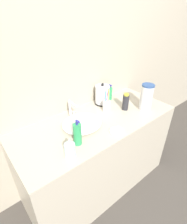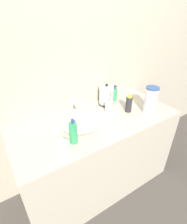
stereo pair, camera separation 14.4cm
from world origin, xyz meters
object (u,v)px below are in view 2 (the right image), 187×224
object	(u,v)px
mouthwash_bottle	(129,104)
lotion_bottle	(114,94)
hand_cream_bottle	(63,148)
faucet	(73,107)
toothbrush_cup	(109,106)
shampoo_bottle	(73,133)
water_pitcher	(151,100)
electric_kettle	(106,96)

from	to	relation	value
mouthwash_bottle	lotion_bottle	bearing A→B (deg)	83.61
lotion_bottle	hand_cream_bottle	bearing A→B (deg)	-150.36
faucet	toothbrush_cup	size ratio (longest dim) A/B	0.73
faucet	toothbrush_cup	world-z (taller)	toothbrush_cup
faucet	mouthwash_bottle	size ratio (longest dim) A/B	1.01
shampoo_bottle	hand_cream_bottle	distance (m)	0.13
shampoo_bottle	mouthwash_bottle	world-z (taller)	shampoo_bottle
lotion_bottle	shampoo_bottle	bearing A→B (deg)	-150.83
shampoo_bottle	water_pitcher	distance (m)	0.78
hand_cream_bottle	faucet	bearing A→B (deg)	55.31
electric_kettle	mouthwash_bottle	distance (m)	0.25
hand_cream_bottle	lotion_bottle	bearing A→B (deg)	29.64
faucet	lotion_bottle	bearing A→B (deg)	5.83
faucet	shampoo_bottle	world-z (taller)	shampoo_bottle
water_pitcher	hand_cream_bottle	bearing A→B (deg)	-175.53
hand_cream_bottle	electric_kettle	bearing A→B (deg)	32.54
mouthwash_bottle	hand_cream_bottle	xyz separation A→B (m)	(-0.74, -0.19, -0.02)
mouthwash_bottle	faucet	bearing A→B (deg)	157.06
toothbrush_cup	mouthwash_bottle	world-z (taller)	toothbrush_cup
toothbrush_cup	mouthwash_bottle	size ratio (longest dim) A/B	1.39
electric_kettle	shampoo_bottle	xyz separation A→B (m)	(-0.54, -0.34, -0.00)
mouthwash_bottle	water_pitcher	world-z (taller)	water_pitcher
mouthwash_bottle	toothbrush_cup	bearing A→B (deg)	149.41
electric_kettle	shampoo_bottle	bearing A→B (deg)	-147.43
faucet	toothbrush_cup	xyz separation A→B (m)	(0.31, -0.11, -0.04)
faucet	toothbrush_cup	bearing A→B (deg)	-18.76
faucet	hand_cream_bottle	xyz separation A→B (m)	(-0.27, -0.38, -0.04)
toothbrush_cup	hand_cream_bottle	world-z (taller)	toothbrush_cup
mouthwash_bottle	shampoo_bottle	bearing A→B (deg)	-169.54
lotion_bottle	water_pitcher	xyz separation A→B (m)	(0.12, -0.37, 0.06)
shampoo_bottle	mouthwash_bottle	size ratio (longest dim) A/B	1.24
electric_kettle	mouthwash_bottle	world-z (taller)	electric_kettle
electric_kettle	hand_cream_bottle	world-z (taller)	electric_kettle
hand_cream_bottle	water_pitcher	size ratio (longest dim) A/B	0.57
toothbrush_cup	water_pitcher	bearing A→B (deg)	-34.33
lotion_bottle	shampoo_bottle	world-z (taller)	shampoo_bottle
faucet	shampoo_bottle	bearing A→B (deg)	-116.53
water_pitcher	faucet	bearing A→B (deg)	153.03
toothbrush_cup	lotion_bottle	distance (m)	0.24
electric_kettle	toothbrush_cup	bearing A→B (deg)	-116.18
faucet	electric_kettle	world-z (taller)	electric_kettle
lotion_bottle	mouthwash_bottle	bearing A→B (deg)	-96.39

